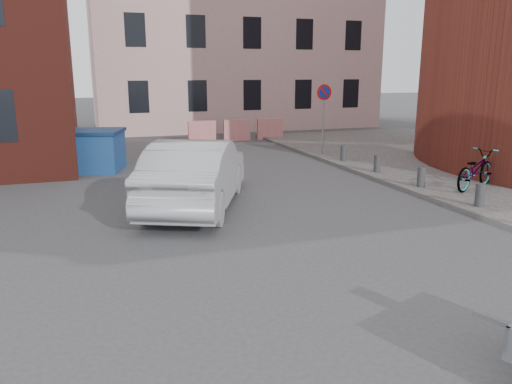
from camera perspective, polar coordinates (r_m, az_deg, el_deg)
name	(u,v)px	position (r m, az deg, el deg)	size (l,w,h in m)	color
ground	(257,259)	(8.93, 0.12, -7.64)	(120.00, 120.00, 0.00)	#38383A
building_pink	(230,6)	(31.34, -2.95, 20.49)	(16.00, 8.00, 14.00)	#CEA29E
no_parking_sign	(324,104)	(19.46, 7.75, 9.89)	(0.60, 0.09, 2.65)	gray
bollards	(421,177)	(14.54, 18.36, 1.63)	(0.22, 9.02, 0.55)	#3A3A3D
barriers	(237,130)	(24.05, -2.21, 7.07)	(4.70, 0.18, 1.00)	red
dumpster	(73,150)	(17.73, -20.23, 4.50)	(3.62, 2.61, 1.37)	navy
silver_car	(196,173)	(12.17, -6.84, 2.14)	(1.77, 5.08, 1.67)	#A0A2A8
bicycle	(475,170)	(14.79, 23.76, 2.35)	(0.70, 2.00, 1.05)	black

